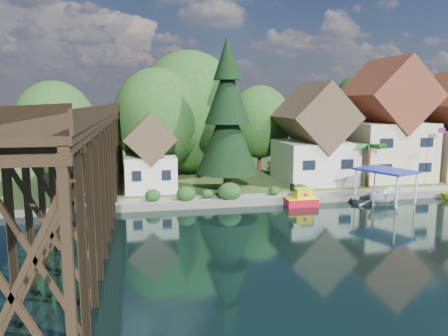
{
  "coord_description": "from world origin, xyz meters",
  "views": [
    {
      "loc": [
        -12.01,
        -29.58,
        9.58
      ],
      "look_at": [
        -5.11,
        6.0,
        3.9
      ],
      "focal_mm": 35.0,
      "sensor_mm": 36.0,
      "label": 1
    }
  ],
  "objects_px": {
    "trestle_bridge": "(88,155)",
    "boat_canopy": "(385,189)",
    "boat_white_a": "(374,200)",
    "conifer": "(227,118)",
    "house_left": "(314,140)",
    "shed": "(150,158)",
    "house_center": "(386,127)",
    "tugboat": "(302,199)",
    "flagpole": "(437,150)",
    "palm_tree": "(369,147)"
  },
  "relations": [
    {
      "from": "flagpole",
      "to": "house_center",
      "type": "bearing_deg",
      "value": 114.56
    },
    {
      "from": "trestle_bridge",
      "to": "boat_canopy",
      "type": "height_order",
      "value": "trestle_bridge"
    },
    {
      "from": "conifer",
      "to": "boat_white_a",
      "type": "relative_size",
      "value": 3.8
    },
    {
      "from": "shed",
      "to": "boat_canopy",
      "type": "relative_size",
      "value": 1.31
    },
    {
      "from": "house_center",
      "to": "conifer",
      "type": "bearing_deg",
      "value": -168.51
    },
    {
      "from": "shed",
      "to": "boat_white_a",
      "type": "distance_m",
      "value": 21.94
    },
    {
      "from": "flagpole",
      "to": "house_left",
      "type": "bearing_deg",
      "value": 155.73
    },
    {
      "from": "shed",
      "to": "conifer",
      "type": "bearing_deg",
      "value": -14.68
    },
    {
      "from": "trestle_bridge",
      "to": "shed",
      "type": "bearing_deg",
      "value": 61.81
    },
    {
      "from": "house_left",
      "to": "shed",
      "type": "height_order",
      "value": "house_left"
    },
    {
      "from": "trestle_bridge",
      "to": "house_left",
      "type": "distance_m",
      "value": 25.42
    },
    {
      "from": "house_left",
      "to": "boat_canopy",
      "type": "distance_m",
      "value": 10.72
    },
    {
      "from": "trestle_bridge",
      "to": "boat_canopy",
      "type": "bearing_deg",
      "value": 2.83
    },
    {
      "from": "trestle_bridge",
      "to": "palm_tree",
      "type": "xyz_separation_m",
      "value": [
        27.34,
        6.57,
        -0.63
      ]
    },
    {
      "from": "house_left",
      "to": "boat_canopy",
      "type": "height_order",
      "value": "house_left"
    },
    {
      "from": "house_left",
      "to": "flagpole",
      "type": "xyz_separation_m",
      "value": [
        11.62,
        -5.24,
        -0.78
      ]
    },
    {
      "from": "trestle_bridge",
      "to": "conifer",
      "type": "height_order",
      "value": "conifer"
    },
    {
      "from": "boat_white_a",
      "to": "trestle_bridge",
      "type": "bearing_deg",
      "value": 118.85
    },
    {
      "from": "trestle_bridge",
      "to": "conifer",
      "type": "bearing_deg",
      "value": 30.5
    },
    {
      "from": "tugboat",
      "to": "boat_white_a",
      "type": "relative_size",
      "value": 0.74
    },
    {
      "from": "house_center",
      "to": "flagpole",
      "type": "xyz_separation_m",
      "value": [
        2.62,
        -5.74,
        -2.06
      ]
    },
    {
      "from": "conifer",
      "to": "boat_white_a",
      "type": "height_order",
      "value": "conifer"
    },
    {
      "from": "shed",
      "to": "house_left",
      "type": "bearing_deg",
      "value": 4.77
    },
    {
      "from": "trestle_bridge",
      "to": "flagpole",
      "type": "distance_m",
      "value": 35.09
    },
    {
      "from": "conifer",
      "to": "tugboat",
      "type": "xyz_separation_m",
      "value": [
        5.82,
        -5.37,
        -7.16
      ]
    },
    {
      "from": "trestle_bridge",
      "to": "palm_tree",
      "type": "height_order",
      "value": "trestle_bridge"
    },
    {
      "from": "trestle_bridge",
      "to": "flagpole",
      "type": "xyz_separation_m",
      "value": [
        34.62,
        5.59,
        -0.99
      ]
    },
    {
      "from": "shed",
      "to": "house_center",
      "type": "bearing_deg",
      "value": 4.24
    },
    {
      "from": "conifer",
      "to": "house_left",
      "type": "bearing_deg",
      "value": 18.26
    },
    {
      "from": "flagpole",
      "to": "tugboat",
      "type": "height_order",
      "value": "flagpole"
    },
    {
      "from": "trestle_bridge",
      "to": "tugboat",
      "type": "distance_m",
      "value": 19.01
    },
    {
      "from": "house_center",
      "to": "boat_canopy",
      "type": "distance_m",
      "value": 12.64
    },
    {
      "from": "trestle_bridge",
      "to": "boat_white_a",
      "type": "bearing_deg",
      "value": 3.26
    },
    {
      "from": "trestle_bridge",
      "to": "palm_tree",
      "type": "bearing_deg",
      "value": 13.52
    },
    {
      "from": "house_left",
      "to": "conifer",
      "type": "bearing_deg",
      "value": -161.74
    },
    {
      "from": "house_left",
      "to": "boat_canopy",
      "type": "bearing_deg",
      "value": -71.55
    },
    {
      "from": "shed",
      "to": "boat_canopy",
      "type": "distance_m",
      "value": 22.78
    },
    {
      "from": "house_center",
      "to": "boat_canopy",
      "type": "relative_size",
      "value": 2.31
    },
    {
      "from": "shed",
      "to": "palm_tree",
      "type": "height_order",
      "value": "shed"
    },
    {
      "from": "conifer",
      "to": "tugboat",
      "type": "distance_m",
      "value": 10.67
    },
    {
      "from": "shed",
      "to": "boat_white_a",
      "type": "relative_size",
      "value": 1.97
    },
    {
      "from": "palm_tree",
      "to": "boat_white_a",
      "type": "distance_m",
      "value": 7.04
    },
    {
      "from": "trestle_bridge",
      "to": "house_center",
      "type": "distance_m",
      "value": 33.96
    },
    {
      "from": "house_center",
      "to": "flagpole",
      "type": "height_order",
      "value": "house_center"
    },
    {
      "from": "house_left",
      "to": "boat_white_a",
      "type": "xyz_separation_m",
      "value": [
        2.19,
        -9.39,
        -4.73
      ]
    },
    {
      "from": "conifer",
      "to": "boat_white_a",
      "type": "xyz_separation_m",
      "value": [
        12.69,
        -5.93,
        -7.39
      ]
    },
    {
      "from": "flagpole",
      "to": "boat_canopy",
      "type": "distance_m",
      "value": 9.93
    },
    {
      "from": "palm_tree",
      "to": "boat_white_a",
      "type": "height_order",
      "value": "palm_tree"
    },
    {
      "from": "trestle_bridge",
      "to": "boat_canopy",
      "type": "relative_size",
      "value": 7.36
    },
    {
      "from": "tugboat",
      "to": "conifer",
      "type": "bearing_deg",
      "value": 137.29
    }
  ]
}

